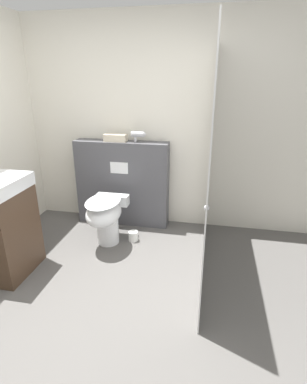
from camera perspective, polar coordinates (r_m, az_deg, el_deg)
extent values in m
plane|color=#565451|center=(2.57, -11.00, -23.74)|extent=(12.00, 12.00, 0.00)
cube|color=silver|center=(3.72, -1.11, 12.60)|extent=(8.00, 0.06, 2.50)
cube|color=#4C4C51|center=(3.81, -5.92, 1.64)|extent=(1.16, 0.21, 1.07)
cube|color=white|center=(3.64, -6.57, 4.57)|extent=(0.22, 0.01, 0.14)
cube|color=silver|center=(2.75, 10.76, 5.24)|extent=(0.01, 1.82, 2.13)
sphere|color=#B2B2B7|center=(1.93, 10.08, -2.97)|extent=(0.04, 0.04, 0.04)
cylinder|color=white|center=(3.48, -8.71, -6.61)|extent=(0.25, 0.25, 0.39)
ellipsoid|color=white|center=(3.31, -9.45, -3.95)|extent=(0.37, 0.53, 0.26)
ellipsoid|color=white|center=(3.25, -9.60, -1.75)|extent=(0.36, 0.51, 0.02)
cube|color=white|center=(3.55, -7.83, -1.45)|extent=(0.38, 0.12, 0.12)
cylinder|color=#B7B7BC|center=(3.59, -3.02, 10.95)|extent=(0.15, 0.06, 0.06)
cone|color=#B7B7BC|center=(3.56, -1.58, 10.91)|extent=(0.03, 0.05, 0.05)
cylinder|color=#B7B7BC|center=(3.60, -3.48, 10.16)|extent=(0.03, 0.03, 0.09)
cube|color=beige|center=(3.67, -7.24, 10.21)|extent=(0.27, 0.12, 0.09)
cylinder|color=white|center=(3.55, -3.87, -8.37)|extent=(0.11, 0.11, 0.12)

